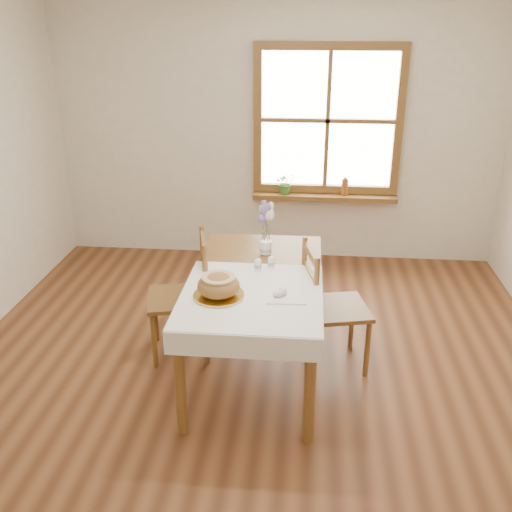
{
  "coord_description": "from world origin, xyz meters",
  "views": [
    {
      "loc": [
        0.34,
        -3.25,
        2.42
      ],
      "look_at": [
        0.0,
        0.3,
        0.9
      ],
      "focal_mm": 40.0,
      "sensor_mm": 36.0,
      "label": 1
    }
  ],
  "objects": [
    {
      "name": "bread_loaf",
      "position": [
        -0.2,
        -0.05,
        0.85
      ],
      "size": [
        0.27,
        0.27,
        0.15
      ],
      "primitive_type": "ellipsoid",
      "color": "olive",
      "rests_on": "bread_plate"
    },
    {
      "name": "chair_right",
      "position": [
        0.57,
        0.42,
        0.48
      ],
      "size": [
        0.56,
        0.54,
        0.95
      ],
      "primitive_type": null,
      "rotation": [
        0.0,
        0.0,
        1.8
      ],
      "color": "brown",
      "rests_on": "ground"
    },
    {
      "name": "dining_table",
      "position": [
        0.0,
        0.3,
        0.66
      ],
      "size": [
        0.9,
        1.6,
        0.75
      ],
      "color": "brown",
      "rests_on": "ground"
    },
    {
      "name": "bread_plate",
      "position": [
        -0.2,
        -0.05,
        0.77
      ],
      "size": [
        0.32,
        0.32,
        0.02
      ],
      "primitive_type": "cylinder",
      "rotation": [
        0.0,
        0.0,
        0.01
      ],
      "color": "white",
      "rests_on": "table_linen"
    },
    {
      "name": "ground",
      "position": [
        0.0,
        0.0,
        0.0
      ],
      "size": [
        5.0,
        5.0,
        0.0
      ],
      "primitive_type": "plane",
      "color": "brown",
      "rests_on": "ground"
    },
    {
      "name": "eggs",
      "position": [
        0.22,
        -0.02,
        0.79
      ],
      "size": [
        0.2,
        0.18,
        0.04
      ],
      "primitive_type": null,
      "rotation": [
        0.0,
        0.0,
        0.05
      ],
      "color": "silver",
      "rests_on": "egg_napkin"
    },
    {
      "name": "pepper_shaker",
      "position": [
        0.1,
        0.41,
        0.81
      ],
      "size": [
        0.06,
        0.06,
        0.09
      ],
      "primitive_type": "cylinder",
      "rotation": [
        0.0,
        0.0,
        -0.21
      ],
      "color": "white",
      "rests_on": "table_linen"
    },
    {
      "name": "window_sill",
      "position": [
        0.5,
        2.4,
        0.69
      ],
      "size": [
        1.46,
        0.2,
        0.05
      ],
      "color": "brown",
      "rests_on": "ground"
    },
    {
      "name": "potted_plant",
      "position": [
        0.1,
        2.4,
        0.8
      ],
      "size": [
        0.24,
        0.26,
        0.17
      ],
      "primitive_type": "imported",
      "rotation": [
        0.0,
        0.0,
        0.21
      ],
      "color": "#3C722D",
      "rests_on": "window_sill"
    },
    {
      "name": "window",
      "position": [
        0.5,
        2.47,
        1.45
      ],
      "size": [
        1.46,
        0.08,
        1.46
      ],
      "color": "brown",
      "rests_on": "ground"
    },
    {
      "name": "egg_napkin",
      "position": [
        0.22,
        -0.02,
        0.77
      ],
      "size": [
        0.26,
        0.22,
        0.01
      ],
      "primitive_type": "cube",
      "rotation": [
        0.0,
        0.0,
        0.05
      ],
      "color": "white",
      "rests_on": "table_linen"
    },
    {
      "name": "table_linen",
      "position": [
        0.0,
        -0.0,
        0.76
      ],
      "size": [
        0.91,
        0.99,
        0.01
      ],
      "primitive_type": "cube",
      "color": "white",
      "rests_on": "dining_table"
    },
    {
      "name": "lavender_bouquet",
      "position": [
        0.04,
        0.69,
        1.0
      ],
      "size": [
        0.16,
        0.16,
        0.29
      ],
      "primitive_type": null,
      "color": "#6F599E",
      "rests_on": "flower_vase"
    },
    {
      "name": "room_walls",
      "position": [
        0.0,
        0.0,
        1.71
      ],
      "size": [
        4.6,
        5.1,
        2.65
      ],
      "color": "beige",
      "rests_on": "ground"
    },
    {
      "name": "salt_shaker",
      "position": [
        0.01,
        0.36,
        0.81
      ],
      "size": [
        0.05,
        0.05,
        0.1
      ],
      "primitive_type": "cylinder",
      "rotation": [
        0.0,
        0.0,
        0.02
      ],
      "color": "white",
      "rests_on": "table_linen"
    },
    {
      "name": "amber_bottle",
      "position": [
        0.7,
        2.4,
        0.81
      ],
      "size": [
        0.07,
        0.07,
        0.19
      ],
      "primitive_type": "cylinder",
      "rotation": [
        0.0,
        0.0,
        0.14
      ],
      "color": "#9C531C",
      "rests_on": "window_sill"
    },
    {
      "name": "chair_left",
      "position": [
        -0.6,
        0.47,
        0.48
      ],
      "size": [
        0.56,
        0.54,
        0.95
      ],
      "primitive_type": null,
      "rotation": [
        0.0,
        0.0,
        -1.34
      ],
      "color": "brown",
      "rests_on": "ground"
    },
    {
      "name": "flower_vase",
      "position": [
        0.04,
        0.69,
        0.8
      ],
      "size": [
        0.1,
        0.1,
        0.1
      ],
      "primitive_type": "cylinder",
      "rotation": [
        0.0,
        0.0,
        0.18
      ],
      "color": "white",
      "rests_on": "dining_table"
    }
  ]
}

